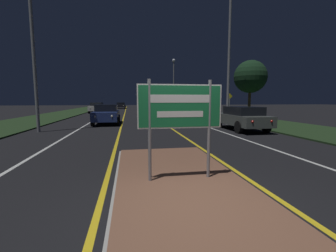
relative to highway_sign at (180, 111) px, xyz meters
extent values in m
plane|color=black|center=(0.00, -1.23, -1.60)|extent=(160.00, 160.00, 0.00)
cube|color=#999993|center=(0.00, 0.00, -1.57)|extent=(2.85, 6.37, 0.05)
cube|color=brown|center=(0.00, 0.00, -1.55)|extent=(2.73, 6.25, 0.10)
cube|color=#1E3319|center=(-9.50, 18.77, -1.56)|extent=(5.00, 100.00, 0.08)
cube|color=#1E3319|center=(9.50, 18.77, -1.56)|extent=(5.00, 100.00, 0.08)
cube|color=gold|center=(-1.62, 23.77, -1.59)|extent=(0.12, 70.00, 0.01)
cube|color=gold|center=(1.62, 23.77, -1.59)|extent=(0.12, 70.00, 0.01)
cube|color=silver|center=(-4.20, 23.77, -1.59)|extent=(0.12, 70.00, 0.01)
cube|color=silver|center=(4.20, 23.77, -1.59)|extent=(0.12, 70.00, 0.01)
cube|color=silver|center=(-7.20, 23.77, -1.59)|extent=(0.10, 70.00, 0.01)
cube|color=silver|center=(7.20, 23.77, -1.59)|extent=(0.10, 70.00, 0.01)
cylinder|color=gray|center=(-0.66, 0.00, -0.42)|extent=(0.07, 0.07, 2.16)
cylinder|color=gray|center=(0.66, 0.00, -0.42)|extent=(0.07, 0.07, 2.16)
cube|color=#19703D|center=(0.00, 0.00, 0.10)|extent=(1.83, 0.04, 0.93)
cube|color=white|center=(0.00, -0.02, 0.10)|extent=(1.83, 0.00, 0.93)
cube|color=#19703D|center=(0.00, -0.02, 0.10)|extent=(1.77, 0.01, 0.88)
cube|color=white|center=(0.00, -0.02, 0.26)|extent=(1.28, 0.01, 0.17)
cube|color=white|center=(0.00, -0.02, -0.07)|extent=(1.00, 0.01, 0.13)
cylinder|color=gray|center=(-6.19, 9.16, 3.52)|extent=(0.18, 0.18, 10.23)
cylinder|color=gray|center=(6.18, 11.07, 3.56)|extent=(0.18, 0.18, 10.31)
cylinder|color=gray|center=(6.33, 32.14, 2.45)|extent=(0.18, 0.18, 8.10)
sphere|color=white|center=(6.33, 32.14, 6.65)|extent=(0.49, 0.49, 0.49)
cube|color=#4C514C|center=(5.71, 8.13, -0.95)|extent=(1.75, 4.56, 0.60)
cube|color=black|center=(5.71, 7.85, -0.41)|extent=(1.54, 2.37, 0.48)
sphere|color=red|center=(5.17, 5.87, -0.87)|extent=(0.14, 0.14, 0.14)
sphere|color=red|center=(6.25, 5.87, -0.87)|extent=(0.14, 0.14, 0.14)
cylinder|color=black|center=(4.88, 9.54, -1.25)|extent=(0.22, 0.70, 0.70)
cylinder|color=black|center=(6.55, 9.54, -1.25)|extent=(0.22, 0.70, 0.70)
cylinder|color=black|center=(4.88, 6.71, -1.25)|extent=(0.22, 0.70, 0.70)
cylinder|color=black|center=(6.55, 6.71, -1.25)|extent=(0.22, 0.70, 0.70)
cube|color=black|center=(2.57, 21.73, -0.98)|extent=(1.89, 4.29, 0.58)
cube|color=black|center=(2.57, 21.47, -0.49)|extent=(1.66, 2.23, 0.42)
sphere|color=red|center=(1.99, 19.60, -0.91)|extent=(0.14, 0.14, 0.14)
sphere|color=red|center=(3.16, 19.60, -0.91)|extent=(0.14, 0.14, 0.14)
cylinder|color=black|center=(1.67, 23.05, -1.27)|extent=(0.22, 0.64, 0.64)
cylinder|color=black|center=(3.48, 23.05, -1.27)|extent=(0.22, 0.64, 0.64)
cylinder|color=black|center=(1.67, 20.40, -1.27)|extent=(0.22, 0.64, 0.64)
cylinder|color=black|center=(3.48, 20.40, -1.27)|extent=(0.22, 0.64, 0.64)
cube|color=navy|center=(-2.76, 13.03, -0.95)|extent=(1.77, 4.17, 0.66)
cube|color=black|center=(-2.76, 13.28, -0.36)|extent=(1.55, 2.17, 0.51)
sphere|color=white|center=(-3.31, 10.97, -0.86)|extent=(0.14, 0.14, 0.14)
sphere|color=white|center=(-2.21, 10.97, -0.86)|extent=(0.14, 0.14, 0.14)
cylinder|color=black|center=(-3.60, 11.74, -1.28)|extent=(0.22, 0.63, 0.63)
cylinder|color=black|center=(-1.92, 11.74, -1.28)|extent=(0.22, 0.63, 0.63)
cylinder|color=black|center=(-3.60, 14.33, -1.28)|extent=(0.22, 0.63, 0.63)
cylinder|color=black|center=(-1.92, 14.33, -1.28)|extent=(0.22, 0.63, 0.63)
cube|color=silver|center=(-5.59, 28.77, -0.91)|extent=(1.71, 4.65, 0.65)
cube|color=black|center=(-5.59, 29.05, -0.35)|extent=(1.50, 2.42, 0.48)
sphere|color=white|center=(-6.12, 26.46, -0.83)|extent=(0.14, 0.14, 0.14)
sphere|color=white|center=(-5.06, 26.46, -0.83)|extent=(0.14, 0.14, 0.14)
cylinder|color=black|center=(-6.41, 27.33, -1.24)|extent=(0.22, 0.71, 0.71)
cylinder|color=black|center=(-4.78, 27.33, -1.24)|extent=(0.22, 0.71, 0.71)
cylinder|color=black|center=(-6.41, 30.21, -1.24)|extent=(0.22, 0.71, 0.71)
cylinder|color=black|center=(-4.78, 30.21, -1.24)|extent=(0.22, 0.71, 0.71)
cube|color=black|center=(-2.69, 44.41, -0.99)|extent=(1.86, 4.49, 0.59)
cube|color=black|center=(-2.69, 44.68, -0.49)|extent=(1.64, 2.33, 0.41)
sphere|color=white|center=(-3.27, 42.19, -0.91)|extent=(0.14, 0.14, 0.14)
sphere|color=white|center=(-2.12, 42.19, -0.91)|extent=(0.14, 0.14, 0.14)
cylinder|color=black|center=(-3.58, 43.02, -1.28)|extent=(0.22, 0.62, 0.62)
cylinder|color=black|center=(-1.80, 43.02, -1.28)|extent=(0.22, 0.62, 0.62)
cylinder|color=black|center=(-3.58, 45.80, -1.28)|extent=(0.22, 0.62, 0.62)
cylinder|color=black|center=(-1.80, 45.80, -1.28)|extent=(0.22, 0.62, 0.62)
cylinder|color=gray|center=(9.24, 17.25, -0.42)|extent=(0.06, 0.06, 2.20)
cube|color=yellow|center=(9.24, 17.25, 0.62)|extent=(0.60, 0.02, 0.60)
cylinder|color=#4C3823|center=(9.33, 13.51, 0.04)|extent=(0.24, 0.24, 3.12)
sphere|color=black|center=(9.33, 13.51, 2.23)|extent=(2.80, 2.80, 2.80)
camera|label=1|loc=(-1.08, -4.67, 0.23)|focal=24.00mm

